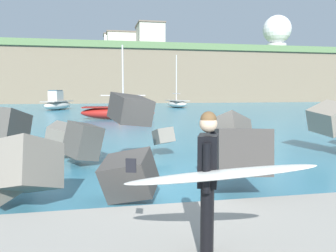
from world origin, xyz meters
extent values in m
plane|color=teal|center=(0.00, 0.00, 0.00)|extent=(400.00, 400.00, 0.00)
cube|color=#3D3A38|center=(-1.16, 2.06, 1.74)|extent=(1.33, 1.37, 0.99)
cube|color=gray|center=(6.13, 3.28, 1.28)|extent=(1.52, 1.45, 1.32)
cube|color=#4C4944|center=(1.19, 0.43, 1.22)|extent=(1.16, 1.29, 1.15)
cube|color=gray|center=(-3.86, -0.71, 0.64)|extent=(1.23, 1.30, 0.97)
cube|color=slate|center=(-3.25, 4.42, 0.67)|extent=(1.27, 1.34, 1.12)
cube|color=#4C4944|center=(-4.84, 3.02, 1.17)|extent=(1.63, 1.69, 1.37)
cube|color=#3D3A38|center=(-1.48, -0.89, 0.57)|extent=(1.34, 1.22, 1.13)
cube|color=slate|center=(-3.43, -0.90, 0.85)|extent=(1.38, 1.63, 1.35)
cube|color=#4C4944|center=(-2.53, 2.92, 0.75)|extent=(1.35, 1.21, 1.24)
cube|color=#3D3A38|center=(0.85, -0.81, 0.97)|extent=(1.29, 1.60, 1.10)
cube|color=slate|center=(0.11, 3.79, 0.72)|extent=(0.72, 0.87, 0.70)
cylinder|color=black|center=(-0.76, -3.75, 0.69)|extent=(0.15, 0.15, 0.90)
cylinder|color=black|center=(-0.85, -3.97, 0.69)|extent=(0.15, 0.15, 0.90)
cube|color=black|center=(-0.80, -3.86, 1.44)|extent=(0.34, 0.43, 0.60)
sphere|color=#DBB28E|center=(-0.80, -3.86, 1.87)|extent=(0.21, 0.21, 0.21)
sphere|color=brown|center=(-0.80, -3.86, 1.92)|extent=(0.19, 0.19, 0.19)
cylinder|color=black|center=(-0.62, -3.52, 1.56)|extent=(0.28, 0.52, 0.41)
cylinder|color=black|center=(-0.90, -4.09, 1.40)|extent=(0.09, 0.09, 0.56)
ellipsoid|color=white|center=(-0.83, -4.19, 1.34)|extent=(2.08, 1.10, 0.37)
cube|color=black|center=(-1.71, -3.85, 1.41)|extent=(0.12, 0.06, 0.16)
ellipsoid|color=maroon|center=(-0.55, 20.07, 0.50)|extent=(6.11, 2.63, 1.00)
cube|color=maroon|center=(-0.55, 20.07, 0.96)|extent=(5.62, 2.42, 0.10)
cylinder|color=silver|center=(-0.11, 19.99, 3.43)|extent=(0.12, 0.12, 4.87)
cylinder|color=silver|center=(-0.11, 19.99, 1.90)|extent=(3.51, 0.75, 0.08)
ellipsoid|color=beige|center=(8.51, 38.08, 0.50)|extent=(2.73, 5.01, 1.00)
cube|color=#9C9991|center=(8.51, 38.08, 0.96)|extent=(2.51, 4.61, 0.10)
cylinder|color=silver|center=(8.46, 38.43, 4.06)|extent=(0.12, 0.12, 6.12)
cylinder|color=silver|center=(8.46, 38.43, 1.90)|extent=(0.47, 2.84, 0.08)
ellipsoid|color=beige|center=(-6.86, 35.53, 0.53)|extent=(3.80, 5.69, 1.06)
cube|color=#9C9991|center=(-6.86, 35.53, 1.02)|extent=(3.49, 5.23, 0.10)
cube|color=#B7B2A8|center=(-7.00, 35.16, 1.65)|extent=(1.68, 1.92, 1.19)
cube|color=#334C5B|center=(-7.00, 35.16, 2.31)|extent=(1.51, 1.73, 0.12)
sphere|color=#E54C1E|center=(-0.55, 17.24, 0.22)|extent=(0.44, 0.44, 0.44)
cube|color=#756651|center=(13.04, 76.16, 5.02)|extent=(109.74, 40.27, 10.05)
cube|color=#567547|center=(13.04, 76.16, 10.65)|extent=(111.94, 41.08, 1.20)
cylinder|color=silver|center=(40.74, 70.46, 12.46)|extent=(4.60, 4.60, 2.43)
sphere|color=white|center=(40.74, 70.46, 17.07)|extent=(6.79, 6.79, 6.79)
cube|color=#B2ADA3|center=(4.28, 75.24, 13.45)|extent=(7.97, 5.29, 4.40)
cube|color=#66564C|center=(4.28, 75.24, 15.80)|extent=(8.36, 5.55, 0.30)
cube|color=silver|center=(2.59, 83.09, 13.80)|extent=(5.76, 5.37, 5.10)
cube|color=#66564C|center=(2.59, 83.09, 16.50)|extent=(6.05, 5.64, 0.30)
cube|color=#B2ADA3|center=(9.48, 69.54, 13.97)|extent=(5.54, 7.95, 5.45)
cube|color=#66564C|center=(9.48, 69.54, 16.85)|extent=(5.82, 8.35, 0.30)
camera|label=1|loc=(-2.06, -7.68, 2.25)|focal=36.77mm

